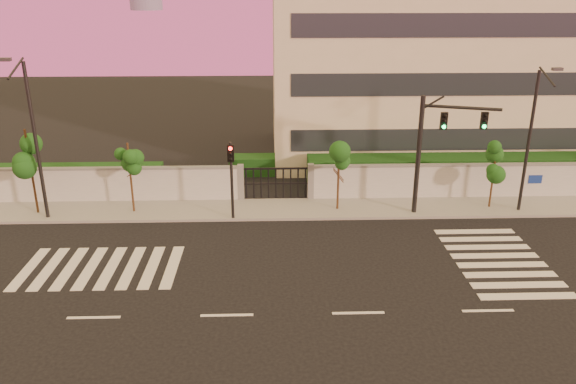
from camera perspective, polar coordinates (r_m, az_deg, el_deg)
name	(u,v)px	position (r m, az deg, el deg)	size (l,w,h in m)	color
ground	(358,313)	(22.02, 7.16, -12.11)	(120.00, 120.00, 0.00)	black
sidewalk	(330,208)	(31.29, 4.31, -1.67)	(60.00, 3.00, 0.15)	gray
perimeter_wall	(330,183)	(32.34, 4.27, 0.96)	(60.00, 0.36, 2.20)	#ACAEB3
hedge_row	(342,172)	(35.12, 5.53, 2.06)	(41.00, 4.25, 1.80)	black
institutional_building	(441,68)	(42.53, 15.31, 12.04)	(24.40, 12.40, 12.25)	beige
road_markings	(310,267)	(25.08, 2.27, -7.62)	(57.00, 7.62, 0.02)	silver
street_tree_b	(29,153)	(32.39, -24.83, 3.66)	(1.50, 1.19, 4.77)	#382314
street_tree_c	(130,162)	(30.88, -15.79, 2.94)	(1.35, 1.07, 3.99)	#382314
street_tree_d	(339,162)	(30.24, 5.22, 3.05)	(1.47, 1.17, 3.83)	#382314
street_tree_e	(495,161)	(32.42, 20.31, 2.97)	(1.32, 1.05, 3.79)	#382314
traffic_signal_main	(435,141)	(30.30, 14.74, 5.01)	(4.04, 1.39, 6.50)	black
traffic_signal_secondary	(231,172)	(29.01, -5.77, 2.06)	(0.33, 0.33, 4.29)	black
streetlight_west	(33,135)	(31.02, -24.45, 5.32)	(0.52, 2.09, 8.68)	black
streetlight_east	(531,136)	(31.99, 23.47, 5.27)	(0.48, 1.95, 8.09)	black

